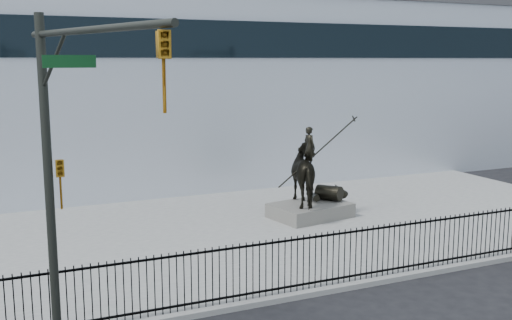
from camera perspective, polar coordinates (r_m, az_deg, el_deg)
name	(u,v)px	position (r m, az deg, el deg)	size (l,w,h in m)	color
ground	(353,308)	(15.57, 9.22, -13.76)	(120.00, 120.00, 0.00)	black
plaza	(244,232)	(21.38, -1.16, -6.90)	(30.00, 12.00, 0.15)	gray
building	(150,90)	(32.91, -10.10, 6.58)	(44.00, 14.00, 9.00)	silver
picket_fence	(328,259)	(16.24, 6.86, -9.30)	(22.10, 0.10, 1.50)	black
statue_plinth	(310,210)	(23.09, 5.19, -4.80)	(2.87, 1.97, 0.54)	#626059
equestrian_statue	(312,174)	(22.82, 5.35, -1.38)	(3.63, 2.58, 3.12)	black
traffic_signal_left	(66,175)	(11.53, -17.60, -1.41)	(1.52, 4.84, 7.00)	black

